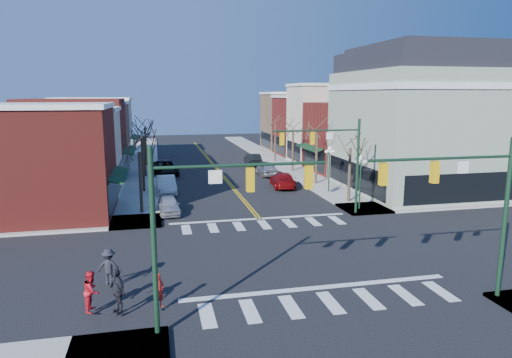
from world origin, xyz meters
TOP-DOWN VIEW (x-y plane):
  - ground at (0.00, 0.00)m, footprint 160.00×160.00m
  - sidewalk_left at (-8.75, 20.00)m, footprint 3.50×70.00m
  - sidewalk_right at (8.75, 20.00)m, footprint 3.50×70.00m
  - bldg_left_brick_a at (-15.50, 11.75)m, footprint 10.00×8.50m
  - bldg_left_stucco_a at (-15.50, 19.50)m, footprint 10.00×7.00m
  - bldg_left_brick_b at (-15.50, 27.50)m, footprint 10.00×9.00m
  - bldg_left_tan at (-15.50, 35.75)m, footprint 10.00×7.50m
  - bldg_left_stucco_b at (-15.50, 43.50)m, footprint 10.00×8.00m
  - bldg_right_brick_a at (15.50, 25.75)m, footprint 10.00×8.50m
  - bldg_right_stucco at (15.50, 33.50)m, footprint 10.00×7.00m
  - bldg_right_brick_b at (15.50, 41.00)m, footprint 10.00×8.00m
  - bldg_right_tan at (15.50, 49.00)m, footprint 10.00×8.00m
  - victorian_corner at (16.50, 14.50)m, footprint 12.25×14.25m
  - traffic_mast_near_left at (-5.55, -7.40)m, footprint 6.60×0.28m
  - traffic_mast_near_right at (5.55, -7.40)m, footprint 6.60×0.28m
  - traffic_mast_far_right at (5.55, 7.40)m, footprint 6.60×0.28m
  - lamppost_corner at (8.20, 8.50)m, footprint 0.36×0.36m
  - lamppost_midblock at (8.20, 15.00)m, footprint 0.36×0.36m
  - tree_left_a at (-8.40, 11.00)m, footprint 0.24×0.24m
  - tree_left_b at (-8.40, 19.00)m, footprint 0.24×0.24m
  - tree_left_c at (-8.40, 27.00)m, footprint 0.24×0.24m
  - tree_left_d at (-8.40, 35.00)m, footprint 0.24×0.24m
  - tree_right_a at (8.40, 11.00)m, footprint 0.24×0.24m
  - tree_right_b at (8.40, 19.00)m, footprint 0.24×0.24m
  - tree_right_c at (8.40, 27.00)m, footprint 0.24×0.24m
  - tree_right_d at (8.40, 35.00)m, footprint 0.24×0.24m
  - car_left_near at (-6.40, 10.71)m, footprint 1.77×3.97m
  - car_left_mid at (-6.40, 18.25)m, footprint 1.86×4.83m
  - car_left_far at (-6.23, 28.29)m, footprint 3.08×5.93m
  - car_right_near at (4.80, 18.49)m, footprint 2.64×5.26m
  - car_right_mid at (4.80, 25.02)m, footprint 1.86×4.49m
  - car_right_far at (4.80, 32.45)m, footprint 1.86×4.77m
  - pedestrian_red_a at (-7.30, -5.40)m, footprint 0.62×0.67m
  - pedestrian_red_b at (-10.00, -5.02)m, footprint 0.74×0.91m
  - pedestrian_dark_a at (-8.96, -5.45)m, footprint 0.98×1.19m
  - pedestrian_dark_b at (-9.55, -2.44)m, footprint 1.20×0.79m

SIDE VIEW (x-z plane):
  - ground at x=0.00m, z-range 0.00..0.00m
  - sidewalk_left at x=-8.75m, z-range 0.00..0.15m
  - sidewalk_right at x=8.75m, z-range 0.00..0.15m
  - car_left_near at x=-6.40m, z-range 0.00..1.32m
  - car_right_near at x=4.80m, z-range 0.00..1.47m
  - car_right_mid at x=4.80m, z-range 0.00..1.52m
  - car_right_far at x=4.80m, z-range 0.00..1.55m
  - car_left_mid at x=-6.40m, z-range 0.00..1.57m
  - car_left_far at x=-6.23m, z-range 0.00..1.60m
  - pedestrian_red_a at x=-7.30m, z-range 0.15..1.68m
  - pedestrian_red_b at x=-10.00m, z-range 0.15..1.87m
  - pedestrian_dark_b at x=-9.55m, z-range 0.15..1.89m
  - pedestrian_dark_a at x=-8.96m, z-range 0.15..2.05m
  - tree_left_c at x=-8.40m, z-range 0.00..4.55m
  - tree_right_a at x=8.40m, z-range 0.00..4.62m
  - tree_left_a at x=-8.40m, z-range 0.00..4.76m
  - tree_right_c at x=8.40m, z-range 0.00..4.83m
  - tree_left_d at x=-8.40m, z-range 0.00..4.90m
  - tree_right_d at x=8.40m, z-range 0.00..4.97m
  - tree_left_b at x=-8.40m, z-range 0.00..5.04m
  - tree_right_b at x=8.40m, z-range 0.00..5.18m
  - lamppost_corner at x=8.20m, z-range 0.80..5.13m
  - lamppost_midblock at x=8.20m, z-range 0.80..5.13m
  - bldg_left_stucco_a at x=-15.50m, z-range 0.00..7.50m
  - bldg_left_tan at x=-15.50m, z-range 0.00..7.80m
  - bldg_left_brick_a at x=-15.50m, z-range 0.00..8.00m
  - bldg_right_brick_a at x=15.50m, z-range 0.00..8.00m
  - bldg_left_stucco_b at x=-15.50m, z-range 0.00..8.20m
  - bldg_left_brick_b at x=-15.50m, z-range 0.00..8.50m
  - bldg_right_brick_b at x=15.50m, z-range 0.00..8.50m
  - bldg_right_tan at x=15.50m, z-range 0.00..9.00m
  - traffic_mast_near_left at x=-5.55m, z-range 1.11..8.31m
  - traffic_mast_near_right at x=5.55m, z-range 1.11..8.31m
  - traffic_mast_far_right at x=5.55m, z-range 1.11..8.31m
  - bldg_right_stucco at x=15.50m, z-range 0.00..10.00m
  - victorian_corner at x=16.50m, z-range 0.01..13.31m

